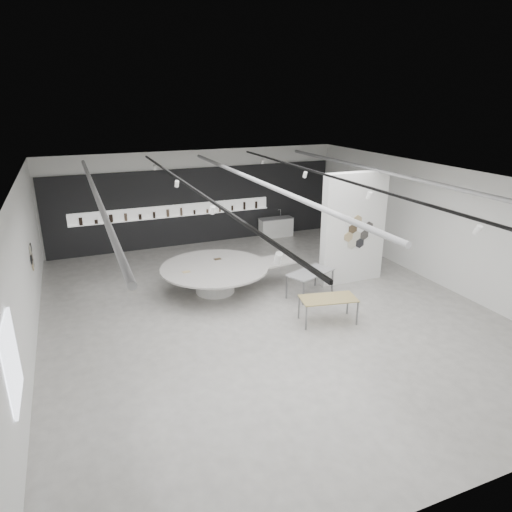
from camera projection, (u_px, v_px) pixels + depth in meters
name	position (u px, v px, depth m)	size (l,w,h in m)	color
room	(263.00, 242.00, 12.35)	(12.02, 14.02, 3.82)	#A8A59F
back_wall_display	(196.00, 207.00, 18.58)	(11.80, 0.27, 3.10)	black
partition_column	(353.00, 228.00, 14.61)	(2.20, 0.38, 3.60)	white
display_island	(217.00, 275.00, 14.16)	(4.58, 3.76, 0.86)	white
sample_table_wood	(328.00, 300.00, 12.21)	(1.61, 1.02, 0.70)	#9C8851
sample_table_stone	(310.00, 274.00, 13.86)	(1.65, 1.24, 0.76)	gray
kitchen_counter	(276.00, 227.00, 19.81)	(1.47, 0.60, 1.15)	white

